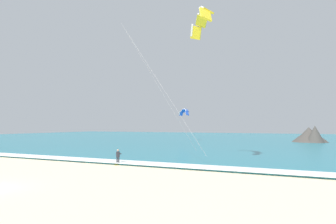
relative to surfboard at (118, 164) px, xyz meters
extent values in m
cube|color=teal|center=(-1.55, 59.80, 0.07)|extent=(200.00, 120.00, 0.20)
cube|color=white|center=(-1.55, 0.80, 0.19)|extent=(200.00, 2.73, 0.04)
ellipsoid|color=yellow|center=(0.00, 0.00, 0.00)|extent=(0.65, 1.45, 0.05)
cube|color=black|center=(0.00, 0.25, 0.04)|extent=(0.17, 0.08, 0.04)
cube|color=black|center=(0.00, -0.25, 0.04)|extent=(0.17, 0.08, 0.04)
cylinder|color=#232328|center=(-0.10, -0.02, 0.39)|extent=(0.14, 0.14, 0.84)
cylinder|color=#232328|center=(0.10, 0.02, 0.39)|extent=(0.14, 0.14, 0.84)
cube|color=#232328|center=(0.00, 0.00, 1.11)|extent=(0.37, 0.25, 0.60)
sphere|color=tan|center=(0.00, 0.00, 1.55)|extent=(0.22, 0.22, 0.22)
cylinder|color=#232328|center=(-0.20, 0.13, 1.16)|extent=(0.17, 0.51, 0.22)
cylinder|color=#232328|center=(0.15, 0.19, 1.16)|extent=(0.17, 0.51, 0.22)
cylinder|color=black|center=(-0.06, 0.38, 1.16)|extent=(0.55, 0.12, 0.04)
cube|color=#3F3F42|center=(-0.02, 0.12, 0.89)|extent=(0.13, 0.10, 0.10)
cube|color=yellow|center=(9.61, 1.80, 16.00)|extent=(1.40, 1.85, 1.72)
cube|color=white|center=(9.17, 1.56, 16.30)|extent=(0.64, 0.98, 1.36)
cube|color=yellow|center=(9.43, 3.15, 17.02)|extent=(1.70, 2.05, 1.38)
cube|color=white|center=(8.98, 2.92, 17.32)|extent=(0.86, 1.33, 0.89)
cube|color=yellow|center=(8.79, 4.70, 17.39)|extent=(1.86, 2.00, 0.73)
cube|color=white|center=(8.35, 4.46, 17.69)|extent=(0.93, 1.45, 0.22)
cube|color=yellow|center=(7.86, 6.08, 17.02)|extent=(1.86, 1.69, 1.38)
cube|color=white|center=(7.42, 5.85, 17.32)|extent=(0.84, 1.32, 0.89)
cube|color=yellow|center=(6.84, 6.99, 16.00)|extent=(1.68, 1.14, 1.72)
cube|color=white|center=(6.39, 6.76, 16.30)|extent=(0.61, 0.91, 1.36)
cylinder|color=#B2B2B7|center=(4.84, 1.09, 8.59)|extent=(9.57, 1.44, 14.84)
cylinder|color=#B2B2B7|center=(3.45, 3.68, 8.59)|extent=(6.80, 6.65, 14.84)
cube|color=blue|center=(-7.00, 41.82, 7.36)|extent=(1.01, 1.35, 1.24)
cube|color=white|center=(-7.27, 41.56, 7.56)|extent=(0.58, 0.63, 0.99)
cube|color=blue|center=(-7.40, 42.73, 8.12)|extent=(1.31, 1.48, 0.99)
cube|color=white|center=(-7.68, 42.47, 8.32)|extent=(0.81, 0.84, 0.65)
cube|color=blue|center=(-8.14, 43.70, 8.39)|extent=(1.47, 1.49, 0.51)
cube|color=white|center=(-8.41, 43.45, 8.60)|extent=(0.88, 0.94, 0.16)
cube|color=blue|center=(-9.05, 44.52, 8.12)|extent=(1.46, 1.31, 0.99)
cube|color=white|center=(-9.32, 44.26, 8.32)|extent=(0.79, 0.86, 0.65)
cube|color=blue|center=(-9.92, 44.99, 7.36)|extent=(1.33, 0.99, 1.24)
cube|color=white|center=(-10.20, 44.74, 7.56)|extent=(0.59, 0.61, 0.99)
cone|color=#47423D|center=(21.59, 50.90, 1.72)|extent=(8.71, 8.71, 3.49)
cone|color=#47423D|center=(21.45, 51.26, 1.89)|extent=(7.02, 7.02, 3.83)
cone|color=#47423D|center=(22.62, 48.59, 2.10)|extent=(4.29, 4.29, 4.25)
camera|label=1|loc=(17.78, -26.50, 4.39)|focal=30.15mm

